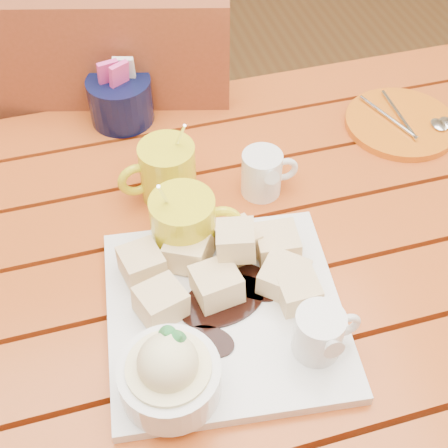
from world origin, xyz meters
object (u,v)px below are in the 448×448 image
object	(u,v)px
coffee_mug_left	(166,171)
coffee_mug_right	(185,225)
chair_far	(124,157)
dessert_plate	(216,317)
orange_saucer	(402,123)
table	(219,302)

from	to	relation	value
coffee_mug_left	coffee_mug_right	xyz separation A→B (m)	(0.00, -0.11, 0.00)
chair_far	dessert_plate	bearing A→B (deg)	108.69
coffee_mug_left	orange_saucer	bearing A→B (deg)	1.32
dessert_plate	orange_saucer	bearing A→B (deg)	36.79
coffee_mug_left	orange_saucer	distance (m)	0.42
orange_saucer	chair_far	distance (m)	0.59
coffee_mug_right	orange_saucer	world-z (taller)	coffee_mug_right
coffee_mug_right	coffee_mug_left	bearing A→B (deg)	99.85
coffee_mug_left	coffee_mug_right	bearing A→B (deg)	-94.76
coffee_mug_left	chair_far	distance (m)	0.45
table	coffee_mug_right	world-z (taller)	coffee_mug_right
coffee_mug_left	chair_far	size ratio (longest dim) A/B	0.15
dessert_plate	coffee_mug_left	distance (m)	0.26
dessert_plate	chair_far	world-z (taller)	chair_far
dessert_plate	chair_far	xyz separation A→B (m)	(-0.04, 0.61, -0.26)
orange_saucer	coffee_mug_right	bearing A→B (deg)	-158.23
table	chair_far	bearing A→B (deg)	98.33
table	coffee_mug_left	world-z (taller)	coffee_mug_left
dessert_plate	coffee_mug_left	xyz separation A→B (m)	(-0.01, 0.26, 0.01)
dessert_plate	chair_far	distance (m)	0.67
table	dessert_plate	size ratio (longest dim) A/B	3.67
coffee_mug_left	dessert_plate	bearing A→B (deg)	-94.44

